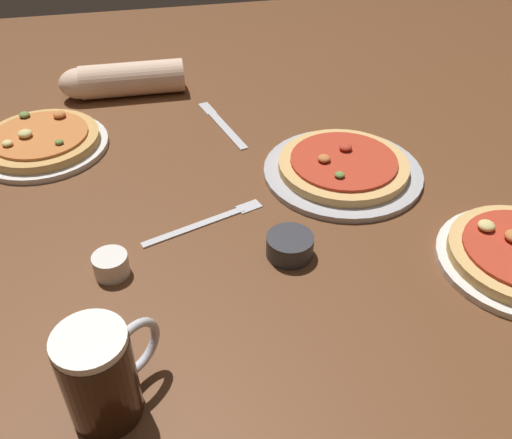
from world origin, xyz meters
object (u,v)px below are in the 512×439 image
(pizza_plate_far, at_px, (343,168))
(knife_right, at_px, (222,124))
(pizza_plate_side, at_px, (41,142))
(ramekin_sauce, at_px, (111,265))
(fork_left, at_px, (207,221))
(diner_arm, at_px, (119,80))
(ramekin_butter, at_px, (290,246))
(beer_mug_dark, at_px, (102,374))

(pizza_plate_far, xyz_separation_m, knife_right, (-0.20, 0.25, -0.01))
(pizza_plate_side, distance_m, ramekin_sauce, 0.44)
(knife_right, bearing_deg, pizza_plate_side, -176.77)
(fork_left, distance_m, diner_arm, 0.56)
(ramekin_butter, bearing_deg, beer_mug_dark, -141.53)
(fork_left, xyz_separation_m, diner_arm, (-0.14, 0.54, 0.04))
(pizza_plate_far, relative_size, diner_arm, 1.05)
(diner_arm, bearing_deg, pizza_plate_far, -46.26)
(diner_arm, bearing_deg, knife_right, -41.71)
(beer_mug_dark, distance_m, fork_left, 0.39)
(beer_mug_dark, distance_m, ramekin_sauce, 0.25)
(pizza_plate_far, distance_m, beer_mug_dark, 0.63)
(beer_mug_dark, distance_m, ramekin_butter, 0.38)
(pizza_plate_side, relative_size, beer_mug_dark, 1.95)
(pizza_plate_far, relative_size, beer_mug_dark, 2.23)
(ramekin_butter, bearing_deg, pizza_plate_side, 134.91)
(pizza_plate_side, relative_size, diner_arm, 0.92)
(pizza_plate_far, relative_size, fork_left, 1.37)
(beer_mug_dark, relative_size, ramekin_butter, 1.80)
(ramekin_sauce, height_order, fork_left, ramekin_sauce)
(knife_right, height_order, diner_arm, diner_arm)
(ramekin_sauce, bearing_deg, knife_right, 60.59)
(ramekin_sauce, distance_m, knife_right, 0.50)
(knife_right, distance_m, diner_arm, 0.30)
(pizza_plate_far, height_order, ramekin_butter, pizza_plate_far)
(pizza_plate_far, height_order, diner_arm, diner_arm)
(ramekin_butter, height_order, fork_left, ramekin_butter)
(fork_left, bearing_deg, knife_right, 76.62)
(knife_right, bearing_deg, fork_left, -103.38)
(pizza_plate_far, xyz_separation_m, pizza_plate_side, (-0.59, 0.22, 0.00))
(beer_mug_dark, distance_m, knife_right, 0.73)
(pizza_plate_side, height_order, ramekin_butter, pizza_plate_side)
(ramekin_sauce, distance_m, diner_arm, 0.63)
(ramekin_sauce, bearing_deg, beer_mug_dark, -91.11)
(ramekin_butter, relative_size, diner_arm, 0.26)
(pizza_plate_far, distance_m, pizza_plate_side, 0.63)
(knife_right, bearing_deg, ramekin_butter, -84.80)
(ramekin_butter, xyz_separation_m, fork_left, (-0.12, 0.11, -0.02))
(pizza_plate_side, height_order, beer_mug_dark, beer_mug_dark)
(fork_left, distance_m, knife_right, 0.35)
(pizza_plate_side, bearing_deg, knife_right, 3.23)
(ramekin_sauce, bearing_deg, fork_left, 30.14)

